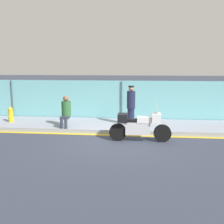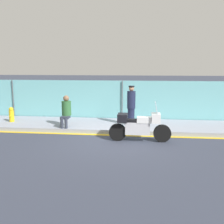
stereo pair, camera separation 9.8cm
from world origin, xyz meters
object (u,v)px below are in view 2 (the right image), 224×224
(motorcycle, at_px, (139,126))
(fire_hydrant, at_px, (11,114))
(officer_standing, at_px, (131,105))
(person_seated_on_curb, at_px, (66,110))

(motorcycle, relative_size, fire_hydrant, 3.31)
(officer_standing, distance_m, fire_hydrant, 5.64)
(officer_standing, xyz_separation_m, fire_hydrant, (-5.61, 0.05, -0.55))
(person_seated_on_curb, xyz_separation_m, fire_hydrant, (-2.84, 0.65, -0.40))
(motorcycle, xyz_separation_m, officer_standing, (-0.38, 1.89, 0.47))
(motorcycle, bearing_deg, fire_hydrant, 161.78)
(person_seated_on_curb, bearing_deg, fire_hydrant, 167.18)
(officer_standing, distance_m, person_seated_on_curb, 2.85)
(motorcycle, relative_size, person_seated_on_curb, 1.71)
(officer_standing, bearing_deg, fire_hydrant, 179.52)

